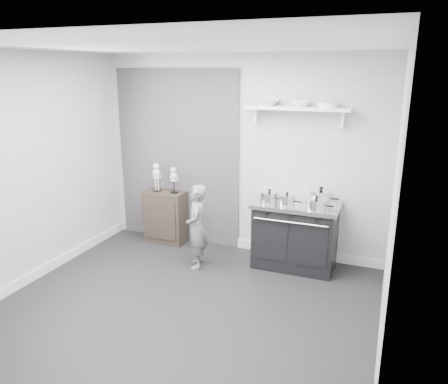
# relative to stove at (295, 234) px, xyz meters

# --- Properties ---
(ground) EXTENTS (4.00, 4.00, 0.00)m
(ground) POSITION_rel_stove_xyz_m (-0.89, -1.48, -0.43)
(ground) COLOR black
(ground) RESTS_ON ground
(room_shell) EXTENTS (4.02, 3.62, 2.71)m
(room_shell) POSITION_rel_stove_xyz_m (-0.98, -1.33, 1.21)
(room_shell) COLOR #9F9F9D
(room_shell) RESTS_ON ground
(wall_shelf) EXTENTS (1.30, 0.26, 0.24)m
(wall_shelf) POSITION_rel_stove_xyz_m (-0.09, 0.20, 1.58)
(wall_shelf) COLOR white
(wall_shelf) RESTS_ON room_shell
(stove) EXTENTS (1.07, 0.67, 0.86)m
(stove) POSITION_rel_stove_xyz_m (0.00, 0.00, 0.00)
(stove) COLOR black
(stove) RESTS_ON ground
(side_cabinet) EXTENTS (0.59, 0.34, 0.77)m
(side_cabinet) POSITION_rel_stove_xyz_m (-1.96, 0.13, -0.05)
(side_cabinet) COLOR black
(side_cabinet) RESTS_ON ground
(child) EXTENTS (0.39, 0.47, 1.10)m
(child) POSITION_rel_stove_xyz_m (-1.17, -0.48, 0.12)
(child) COLOR slate
(child) RESTS_ON ground
(pot_front_left) EXTENTS (0.31, 0.23, 0.18)m
(pot_front_left) POSITION_rel_stove_xyz_m (-0.33, -0.12, 0.50)
(pot_front_left) COLOR silver
(pot_front_left) RESTS_ON stove
(pot_back_right) EXTENTS (0.37, 0.28, 0.22)m
(pot_back_right) POSITION_rel_stove_xyz_m (0.28, 0.08, 0.51)
(pot_back_right) COLOR silver
(pot_back_right) RESTS_ON stove
(pot_front_right) EXTENTS (0.34, 0.25, 0.18)m
(pot_front_right) POSITION_rel_stove_xyz_m (0.27, -0.18, 0.49)
(pot_front_right) COLOR silver
(pot_front_right) RESTS_ON stove
(pot_front_center) EXTENTS (0.30, 0.21, 0.17)m
(pot_front_center) POSITION_rel_stove_xyz_m (-0.10, -0.14, 0.50)
(pot_front_center) COLOR silver
(pot_front_center) RESTS_ON stove
(skeleton_full) EXTENTS (0.13, 0.09, 0.47)m
(skeleton_full) POSITION_rel_stove_xyz_m (-2.09, 0.13, 0.57)
(skeleton_full) COLOR beige
(skeleton_full) RESTS_ON side_cabinet
(skeleton_torso) EXTENTS (0.12, 0.08, 0.44)m
(skeleton_torso) POSITION_rel_stove_xyz_m (-1.81, 0.13, 0.55)
(skeleton_torso) COLOR beige
(skeleton_torso) RESTS_ON side_cabinet
(bowl_large) EXTENTS (0.33, 0.33, 0.08)m
(bowl_large) POSITION_rel_stove_xyz_m (-0.49, 0.19, 1.65)
(bowl_large) COLOR white
(bowl_large) RESTS_ON wall_shelf
(bowl_small) EXTENTS (0.22, 0.22, 0.07)m
(bowl_small) POSITION_rel_stove_xyz_m (-0.05, 0.19, 1.64)
(bowl_small) COLOR white
(bowl_small) RESTS_ON wall_shelf
(plate_stack) EXTENTS (0.23, 0.23, 0.06)m
(plate_stack) POSITION_rel_stove_xyz_m (0.28, 0.19, 1.64)
(plate_stack) COLOR white
(plate_stack) RESTS_ON wall_shelf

